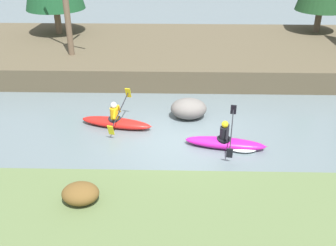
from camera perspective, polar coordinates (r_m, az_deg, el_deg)
The scene contains 7 objects.
ground_plane at distance 13.79m, azimuth 1.74°, elevation -2.60°, with size 90.00×90.00×0.00m, color slate.
riverbank_far at distance 21.35m, azimuth 1.71°, elevation 10.14°, with size 44.00×8.61×1.02m.
bare_tree_mid_upstream at distance 19.44m, azimuth -14.45°, elevation 16.00°, with size 2.68×2.65×4.78m.
shrub_clump_nearest at distance 10.27m, azimuth -12.59°, elevation -9.95°, with size 0.95×0.79×0.51m.
kayaker_lead at distance 13.43m, azimuth 8.79°, elevation -2.85°, with size 2.80×2.07×1.20m.
kayaker_middle at distance 14.70m, azimuth -7.47°, elevation 0.21°, with size 2.79×2.05×1.20m.
boulder_midstream at distance 15.20m, azimuth 3.02°, elevation 2.11°, with size 1.39×1.09×0.79m.
Camera 1 is at (-0.12, -11.90, 6.96)m, focal length 42.00 mm.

